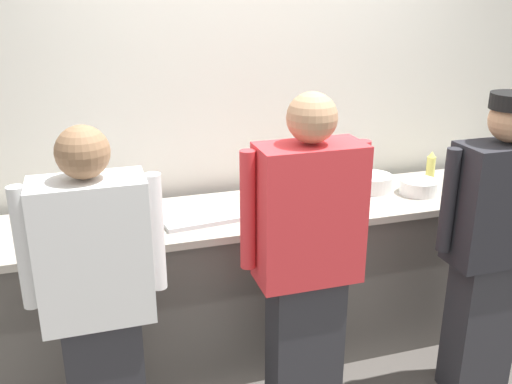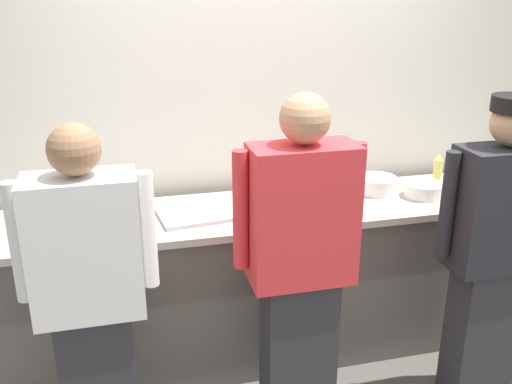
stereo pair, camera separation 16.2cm
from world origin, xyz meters
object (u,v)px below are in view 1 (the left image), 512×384
Objects in this scene: chef_far_right at (492,243)px; plate_stack_front at (372,183)px; ramekin_orange_sauce at (36,224)px; deli_cup at (302,206)px; plate_stack_rear at (419,187)px; sheet_tray at (200,214)px; squeeze_bottle_primary at (318,179)px; mixing_bowl_steel at (94,219)px; chef_near_left at (99,302)px; ramekin_green_sauce at (281,204)px; chef_center at (307,263)px; squeeze_bottle_secondary at (431,168)px.

chef_far_right is 0.82m from plate_stack_front.
ramekin_orange_sauce is 1.12× the size of deli_cup.
plate_stack_rear reaches higher than sheet_tray.
mixing_bowl_steel is at bearing -173.66° from squeeze_bottle_primary.
chef_near_left is 14.83× the size of ramekin_green_sauce.
chef_near_left is 0.95× the size of chef_center.
plate_stack_rear is 0.61× the size of mixing_bowl_steel.
squeeze_bottle_primary reaches higher than plate_stack_front.
chef_near_left is 1.93m from chef_far_right.
chef_near_left is 1.81m from plate_stack_front.
chef_near_left reaches higher than ramekin_green_sauce.
sheet_tray is 2.05× the size of squeeze_bottle_primary.
chef_far_right is at bearing -1.48° from chef_near_left.
chef_far_right is 16.25× the size of ramekin_orange_sauce.
chef_center is 0.83m from squeeze_bottle_primary.
squeeze_bottle_secondary reaches higher than deli_cup.
sheet_tray is 4.03× the size of ramekin_green_sauce.
ramekin_green_sauce is (-0.28, -0.14, -0.08)m from squeeze_bottle_primary.
sheet_tray is at bearing 153.98° from chef_far_right.
deli_cup reaches higher than ramekin_green_sauce.
sheet_tray is (0.57, 0.62, 0.09)m from chef_near_left.
plate_stack_front is at bearing 45.28° from chef_center.
ramekin_orange_sauce is (-0.84, 0.10, 0.01)m from sheet_tray.
ramekin_green_sauce is at bearing 179.08° from plate_stack_rear.
sheet_tray is at bearing 166.67° from deli_cup.
squeeze_bottle_secondary reaches higher than ramekin_orange_sauce.
chef_center reaches higher than chef_near_left.
chef_near_left is at bearing -162.99° from plate_stack_rear.
chef_near_left reaches higher than mixing_bowl_steel.
sheet_tray is at bearing -171.19° from squeeze_bottle_primary.
mixing_bowl_steel is at bearing -177.01° from sheet_tray.
chef_center is 0.53m from deli_cup.
sheet_tray is at bearing 2.99° from mixing_bowl_steel.
squeeze_bottle_secondary is at bearing 7.29° from ramekin_green_sauce.
squeeze_bottle_primary is at bearing 51.37° from deli_cup.
chef_far_right is 1.52m from sheet_tray.
ramekin_green_sauce is at bearing 30.00° from chef_near_left.
sheet_tray is at bearing -174.70° from plate_stack_front.
chef_far_right is at bearing -51.12° from squeeze_bottle_primary.
mixing_bowl_steel is at bearing 161.58° from chef_far_right.
chef_near_left is at bearing 178.52° from chef_far_right.
ramekin_orange_sauce is at bearing -179.92° from plate_stack_front.
chef_far_right is at bearing -99.70° from squeeze_bottle_secondary.
plate_stack_front is 1.93m from ramekin_orange_sauce.
plate_stack_rear is at bearing 17.01° from chef_near_left.
chef_far_right is 15.08× the size of ramekin_green_sauce.
ramekin_green_sauce is 1.30m from ramekin_orange_sauce.
ramekin_orange_sauce is at bearing 110.76° from chef_near_left.
squeeze_bottle_primary is 2.12× the size of ramekin_orange_sauce.
chef_center reaches higher than chef_far_right.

